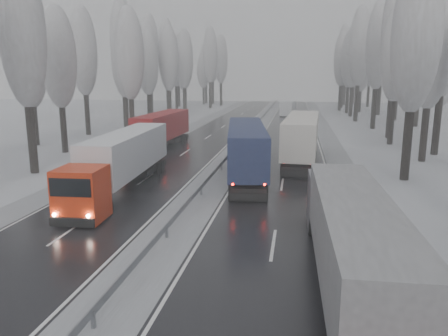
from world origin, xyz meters
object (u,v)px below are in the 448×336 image
(truck_grey_tarp, at_px, (349,233))
(truck_red_white, at_px, (123,158))
(truck_cream_box, at_px, (302,135))
(truck_red_red, at_px, (159,130))
(box_truck_distant, at_px, (288,108))
(truck_blue_box, at_px, (246,147))

(truck_grey_tarp, bearing_deg, truck_red_white, 137.09)
(truck_cream_box, bearing_deg, truck_red_red, 169.38)
(box_truck_distant, height_order, truck_red_red, truck_red_red)
(truck_red_white, bearing_deg, truck_cream_box, 42.79)
(truck_cream_box, height_order, box_truck_distant, truck_cream_box)
(truck_red_white, bearing_deg, box_truck_distant, 77.85)
(truck_grey_tarp, xyz_separation_m, box_truck_distant, (-3.81, 73.34, -0.77))
(truck_red_white, relative_size, truck_red_red, 1.01)
(truck_red_white, bearing_deg, truck_blue_box, 31.81)
(truck_blue_box, relative_size, box_truck_distant, 2.10)
(box_truck_distant, relative_size, truck_red_red, 0.51)
(truck_red_white, bearing_deg, truck_grey_tarp, -44.51)
(truck_cream_box, relative_size, truck_red_white, 1.09)
(truck_grey_tarp, distance_m, truck_red_white, 18.44)
(truck_cream_box, xyz_separation_m, box_truck_distant, (-2.31, 48.52, -1.06))
(truck_grey_tarp, distance_m, truck_blue_box, 18.67)
(truck_grey_tarp, relative_size, truck_blue_box, 0.90)
(truck_cream_box, xyz_separation_m, truck_red_red, (-14.90, 3.67, -0.23))
(truck_red_red, bearing_deg, box_truck_distant, 75.78)
(truck_blue_box, distance_m, truck_red_white, 9.61)
(truck_cream_box, bearing_deg, truck_grey_tarp, -83.33)
(truck_blue_box, height_order, truck_red_white, truck_blue_box)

